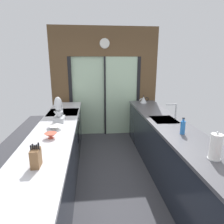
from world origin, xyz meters
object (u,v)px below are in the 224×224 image
at_px(paper_towel_roll, 216,147).
at_px(knife_block, 36,158).
at_px(mixing_bowl_far, 55,127).
at_px(kettle, 144,100).
at_px(stand_mixer, 59,112).
at_px(soap_bottle_far, 183,127).
at_px(mixing_bowl_near, 51,135).
at_px(oven_range, 65,134).

bearing_deg(paper_towel_roll, knife_block, 178.51).
bearing_deg(mixing_bowl_far, paper_towel_roll, -31.91).
bearing_deg(kettle, stand_mixer, -143.60).
xyz_separation_m(soap_bottle_far, paper_towel_roll, (-0.00, -0.73, 0.04)).
relative_size(knife_block, paper_towel_roll, 0.81).
height_order(mixing_bowl_near, soap_bottle_far, soap_bottle_far).
height_order(knife_block, kettle, knife_block).
bearing_deg(oven_range, kettle, 20.67).
bearing_deg(soap_bottle_far, stand_mixer, 156.76).
relative_size(oven_range, knife_block, 3.75).
height_order(oven_range, mixing_bowl_far, mixing_bowl_far).
bearing_deg(knife_block, kettle, 57.17).
distance_m(mixing_bowl_far, stand_mixer, 0.41).
relative_size(stand_mixer, paper_towel_roll, 1.38).
distance_m(oven_range, paper_towel_roll, 2.85).
xyz_separation_m(stand_mixer, paper_towel_roll, (1.78, -1.49, -0.02)).
height_order(knife_block, soap_bottle_far, knife_block).
relative_size(oven_range, paper_towel_roll, 3.03).
bearing_deg(stand_mixer, knife_block, -90.00).
relative_size(soap_bottle_far, paper_towel_roll, 0.77).
height_order(mixing_bowl_far, soap_bottle_far, soap_bottle_far).
bearing_deg(paper_towel_roll, stand_mixer, 139.99).
xyz_separation_m(mixing_bowl_near, paper_towel_roll, (1.78, -0.76, 0.10)).
relative_size(mixing_bowl_far, paper_towel_roll, 0.66).
distance_m(oven_range, mixing_bowl_far, 1.13).
bearing_deg(oven_range, mixing_bowl_far, -88.96).
bearing_deg(soap_bottle_far, knife_block, -158.99).
height_order(soap_bottle_far, paper_towel_roll, paper_towel_roll).
xyz_separation_m(stand_mixer, soap_bottle_far, (1.78, -0.76, -0.06)).
distance_m(mixing_bowl_far, soap_bottle_far, 1.82).
bearing_deg(stand_mixer, paper_towel_roll, -40.01).
height_order(mixing_bowl_near, paper_towel_roll, paper_towel_roll).
distance_m(oven_range, knife_block, 2.16).
distance_m(oven_range, stand_mixer, 0.89).
bearing_deg(mixing_bowl_far, soap_bottle_far, -12.00).
bearing_deg(kettle, mixing_bowl_near, -131.05).
bearing_deg(stand_mixer, oven_range, 91.66).
height_order(mixing_bowl_far, paper_towel_roll, paper_towel_roll).
bearing_deg(mixing_bowl_far, stand_mixer, 90.00).
xyz_separation_m(knife_block, paper_towel_roll, (1.78, -0.05, 0.04)).
distance_m(mixing_bowl_far, paper_towel_roll, 2.10).
distance_m(stand_mixer, paper_towel_roll, 2.32).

